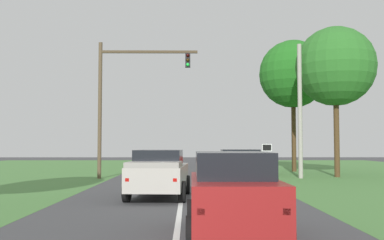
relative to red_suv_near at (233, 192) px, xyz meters
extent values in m
plane|color=#424244|center=(-1.30, 7.66, -1.03)|extent=(120.00, 120.00, 0.00)
cube|color=maroon|center=(0.00, -0.05, -0.17)|extent=(1.94, 4.48, 1.01)
cube|color=black|center=(0.00, 0.17, 0.64)|extent=(1.70, 2.78, 0.59)
cube|color=red|center=(-0.80, -2.25, -0.12)|extent=(0.14, 0.06, 0.12)
cube|color=red|center=(0.76, -2.26, -0.12)|extent=(0.14, 0.06, 0.12)
cylinder|color=black|center=(-0.94, 1.34, -0.67)|extent=(0.23, 0.72, 0.72)
cylinder|color=black|center=(0.96, 1.32, -0.67)|extent=(0.23, 0.72, 0.72)
cylinder|color=black|center=(-0.96, -1.43, -0.67)|extent=(0.23, 0.72, 0.72)
cylinder|color=black|center=(0.94, -1.44, -0.67)|extent=(0.23, 0.72, 0.72)
cube|color=#B7B2A8|center=(-2.20, 7.98, -0.18)|extent=(2.34, 5.05, 0.91)
cube|color=black|center=(-2.21, 7.73, 0.58)|extent=(1.92, 1.98, 0.62)
cube|color=#9C978F|center=(-2.29, 6.45, 0.37)|extent=(2.06, 1.99, 0.20)
cube|color=red|center=(-3.18, 5.59, -0.13)|extent=(0.14, 0.07, 0.12)
cube|color=red|center=(-1.49, 5.49, -0.13)|extent=(0.14, 0.07, 0.12)
cylinder|color=black|center=(-3.14, 9.56, -0.63)|extent=(0.29, 0.81, 0.80)
cylinder|color=black|center=(-1.08, 9.45, -0.63)|extent=(0.29, 0.81, 0.80)
cylinder|color=black|center=(-3.32, 6.50, -0.63)|extent=(0.29, 0.81, 0.80)
cylinder|color=black|center=(-1.26, 6.39, -0.63)|extent=(0.29, 0.81, 0.80)
cylinder|color=brown|center=(-6.65, 18.44, 3.31)|extent=(0.24, 0.24, 8.68)
cube|color=#4C3D2B|center=(-3.54, 18.44, 7.05)|extent=(6.22, 0.16, 0.16)
cube|color=black|center=(-1.06, 18.44, 6.50)|extent=(0.32, 0.28, 0.90)
sphere|color=black|center=(-1.06, 18.29, 6.80)|extent=(0.22, 0.22, 0.22)
sphere|color=black|center=(-1.06, 18.29, 6.50)|extent=(0.22, 0.22, 0.22)
sphere|color=#1ED83F|center=(-1.06, 18.29, 6.20)|extent=(0.22, 0.22, 0.22)
cylinder|color=gray|center=(3.80, 17.43, 0.12)|extent=(0.08, 0.08, 2.31)
cube|color=white|center=(3.80, 17.40, 0.93)|extent=(0.60, 0.03, 0.44)
cube|color=black|center=(3.80, 17.39, 0.93)|extent=(0.52, 0.01, 0.36)
cylinder|color=#4C351E|center=(8.82, 19.64, 1.66)|extent=(0.36, 0.36, 5.39)
sphere|color=#2B6B26|center=(8.82, 19.64, 6.35)|extent=(5.30, 5.30, 5.30)
cube|color=maroon|center=(2.47, 22.12, -0.22)|extent=(4.50, 2.00, 0.94)
cube|color=black|center=(2.69, 22.13, 0.51)|extent=(2.71, 1.73, 0.52)
cube|color=red|center=(0.25, 22.85, -0.17)|extent=(0.06, 0.14, 0.12)
cube|color=red|center=(0.28, 21.29, -0.17)|extent=(0.06, 0.14, 0.12)
cylinder|color=black|center=(3.83, 23.10, -0.69)|extent=(0.68, 0.24, 0.68)
cylinder|color=black|center=(3.87, 21.20, -0.69)|extent=(0.68, 0.24, 0.68)
cylinder|color=black|center=(1.06, 23.04, -0.69)|extent=(0.68, 0.24, 0.68)
cylinder|color=black|center=(1.10, 21.14, -0.69)|extent=(0.68, 0.24, 0.68)
cylinder|color=#9E998E|center=(6.14, 18.56, 3.28)|extent=(0.28, 0.28, 8.63)
cylinder|color=#4C351E|center=(7.45, 26.03, 1.87)|extent=(0.36, 0.36, 5.81)
sphere|color=#21671D|center=(7.45, 26.03, 6.82)|extent=(5.46, 5.46, 5.46)
camera|label=1|loc=(-1.03, -10.68, 1.10)|focal=42.93mm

